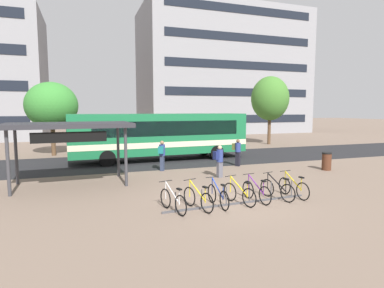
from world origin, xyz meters
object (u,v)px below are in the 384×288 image
(city_bus, at_px, (160,135))
(street_tree_0, at_px, (52,105))
(commuter_navy_pack_0, at_px, (219,159))
(transit_shelter, at_px, (69,127))
(parked_bicycle_yellow_3, at_px, (239,194))
(parked_bicycle_black_5, at_px, (277,190))
(street_tree_1, at_px, (270,99))
(parked_bicycle_blue_2, at_px, (218,196))
(parked_bicycle_yellow_1, at_px, (198,199))
(commuter_olive_pack_1, at_px, (237,151))
(parked_bicycle_yellow_6, at_px, (293,188))
(parked_bicycle_purple_4, at_px, (256,192))
(parked_bicycle_white_0, at_px, (173,201))
(commuter_teal_pack_2, at_px, (162,154))
(trash_bin, at_px, (327,161))

(city_bus, xyz_separation_m, street_tree_0, (-7.11, 4.89, 2.02))
(commuter_navy_pack_0, bearing_deg, transit_shelter, 160.34)
(city_bus, xyz_separation_m, parked_bicycle_yellow_3, (0.39, -11.01, -1.39))
(parked_bicycle_yellow_3, bearing_deg, transit_shelter, 32.89)
(parked_bicycle_black_5, bearing_deg, street_tree_1, -47.27)
(parked_bicycle_blue_2, bearing_deg, parked_bicycle_black_5, -90.16)
(transit_shelter, bearing_deg, parked_bicycle_yellow_1, -53.48)
(parked_bicycle_yellow_1, distance_m, commuter_olive_pack_1, 9.06)
(street_tree_1, bearing_deg, transit_shelter, -146.28)
(parked_bicycle_blue_2, relative_size, parked_bicycle_yellow_6, 1.00)
(parked_bicycle_yellow_3, relative_size, street_tree_1, 0.25)
(parked_bicycle_yellow_3, xyz_separation_m, transit_shelter, (-5.96, 5.19, 2.30))
(parked_bicycle_purple_4, xyz_separation_m, parked_bicycle_yellow_6, (1.72, 0.06, 0.00))
(parked_bicycle_white_0, xyz_separation_m, parked_bicycle_purple_4, (3.32, 0.14, 0.00))
(parked_bicycle_yellow_3, distance_m, commuter_teal_pack_2, 7.32)
(parked_bicycle_yellow_3, height_order, transit_shelter, transit_shelter)
(parked_bicycle_purple_4, relative_size, commuter_olive_pack_1, 1.02)
(parked_bicycle_blue_2, height_order, street_tree_0, street_tree_0)
(parked_bicycle_black_5, height_order, commuter_navy_pack_0, commuter_navy_pack_0)
(parked_bicycle_black_5, bearing_deg, parked_bicycle_yellow_3, 77.25)
(street_tree_0, bearing_deg, city_bus, -34.52)
(parked_bicycle_white_0, height_order, commuter_teal_pack_2, commuter_teal_pack_2)
(parked_bicycle_yellow_6, xyz_separation_m, commuter_teal_pack_2, (-3.64, 7.07, 0.61))
(parked_bicycle_yellow_3, distance_m, commuter_navy_pack_0, 4.70)
(parked_bicycle_white_0, bearing_deg, trash_bin, -82.16)
(commuter_teal_pack_2, relative_size, street_tree_0, 0.31)
(transit_shelter, bearing_deg, parked_bicycle_purple_4, -39.80)
(city_bus, relative_size, parked_bicycle_white_0, 7.23)
(parked_bicycle_yellow_1, bearing_deg, commuter_teal_pack_2, -20.63)
(parked_bicycle_purple_4, distance_m, parked_bicycle_yellow_6, 1.72)
(parked_bicycle_white_0, height_order, commuter_navy_pack_0, commuter_navy_pack_0)
(parked_bicycle_purple_4, height_order, street_tree_0, street_tree_0)
(parked_bicycle_yellow_1, distance_m, street_tree_0, 17.38)
(parked_bicycle_white_0, bearing_deg, parked_bicycle_yellow_1, -107.40)
(trash_bin, bearing_deg, parked_bicycle_yellow_3, -151.21)
(parked_bicycle_purple_4, bearing_deg, parked_bicycle_yellow_1, 86.39)
(parked_bicycle_white_0, distance_m, parked_bicycle_yellow_3, 2.56)
(parked_bicycle_yellow_3, height_order, trash_bin, trash_bin)
(street_tree_1, bearing_deg, parked_bicycle_purple_4, -123.92)
(commuter_olive_pack_1, distance_m, commuter_teal_pack_2, 4.78)
(parked_bicycle_blue_2, distance_m, parked_bicycle_yellow_3, 0.87)
(parked_bicycle_yellow_3, xyz_separation_m, commuter_teal_pack_2, (-1.16, 7.21, 0.61))
(commuter_olive_pack_1, bearing_deg, commuter_teal_pack_2, -123.12)
(parked_bicycle_blue_2, xyz_separation_m, street_tree_1, (13.34, 17.51, 4.20))
(parked_bicycle_blue_2, distance_m, transit_shelter, 7.64)
(parked_bicycle_white_0, distance_m, commuter_navy_pack_0, 5.95)
(parked_bicycle_yellow_1, height_order, street_tree_1, street_tree_1)
(parked_bicycle_yellow_6, relative_size, commuter_olive_pack_1, 1.03)
(transit_shelter, bearing_deg, parked_bicycle_yellow_3, -43.53)
(commuter_olive_pack_1, relative_size, street_tree_0, 0.30)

